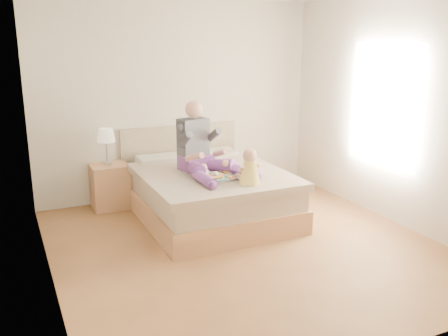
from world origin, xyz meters
name	(u,v)px	position (x,y,z in m)	size (l,w,h in m)	color
room	(254,108)	(0.08, 0.01, 1.51)	(4.02, 4.22, 2.71)	brown
bed	(207,191)	(0.00, 1.08, 0.32)	(1.70, 2.18, 1.00)	#A7744E
nightstand	(110,186)	(-1.05, 1.88, 0.29)	(0.48, 0.43, 0.59)	#A7744E
lamp	(106,137)	(-1.06, 1.90, 0.95)	(0.23, 0.23, 0.47)	#ACAEB3
adult	(202,151)	(-0.11, 0.99, 0.87)	(0.76, 1.12, 0.88)	#6E378B
tray	(222,175)	(-0.01, 0.62, 0.64)	(0.57, 0.50, 0.14)	#ACAEB3
baby	(249,169)	(0.19, 0.30, 0.77)	(0.27, 0.36, 0.40)	#FEE250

